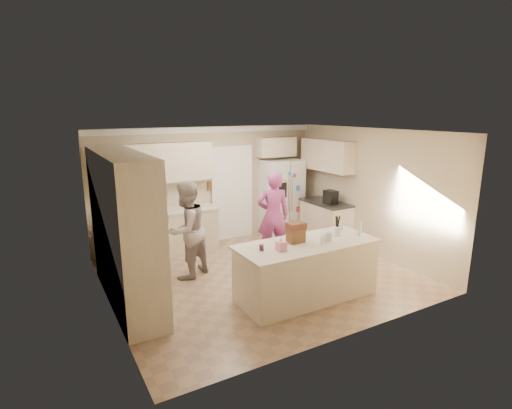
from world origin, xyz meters
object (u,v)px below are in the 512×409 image
utensil_crock (337,231)px  teen_girl (273,216)px  teen_boy (187,230)px  island_base (306,271)px  dollhouse_body (296,236)px  tissue_box (281,246)px  refrigerator (282,197)px  coffee_maker (331,197)px

utensil_crock → teen_girl: 1.71m
teen_boy → island_base: bearing=99.5°
dollhouse_body → teen_boy: (-1.21, 1.62, -0.16)m
island_base → dollhouse_body: 0.62m
utensil_crock → tissue_box: (-1.20, -0.15, -0.00)m
refrigerator → tissue_box: bearing=-127.0°
utensil_crock → dollhouse_body: bearing=176.4°
dollhouse_body → teen_girl: bearing=69.7°
refrigerator → dollhouse_body: bearing=-123.3°
teen_boy → teen_girl: (1.82, 0.02, 0.01)m
island_base → dollhouse_body: dollhouse_body is taller
coffee_maker → island_base: 2.87m
utensil_crock → teen_boy: 2.62m
island_base → dollhouse_body: (-0.15, 0.10, 0.60)m
island_base → teen_boy: (-1.36, 1.72, 0.44)m
island_base → teen_boy: teen_boy is taller
tissue_box → teen_girl: teen_girl is taller
dollhouse_body → refrigerator: bearing=60.5°
tissue_box → utensil_crock: bearing=7.1°
utensil_crock → teen_girl: size_ratio=0.08×
coffee_maker → teen_girl: size_ratio=0.17×
refrigerator → dollhouse_body: refrigerator is taller
dollhouse_body → teen_boy: size_ratio=0.15×
island_base → utensil_crock: size_ratio=14.67×
refrigerator → dollhouse_body: size_ratio=6.92×
island_base → utensil_crock: bearing=4.4°
refrigerator → utensil_crock: (-0.90, -3.06, 0.10)m
tissue_box → island_base: bearing=10.3°
refrigerator → dollhouse_body: (-1.70, -3.01, 0.14)m
refrigerator → coffee_maker: bearing=-71.3°
island_base → teen_boy: bearing=128.3°
island_base → teen_boy: size_ratio=1.25×
island_base → refrigerator: bearing=63.5°
coffee_maker → teen_boy: bearing=-177.0°
tissue_box → refrigerator: bearing=56.8°
tissue_box → teen_girl: size_ratio=0.08×
refrigerator → tissue_box: size_ratio=12.86×
tissue_box → dollhouse_body: (0.40, 0.20, 0.04)m
utensil_crock → teen_boy: size_ratio=0.09×
utensil_crock → dollhouse_body: (-0.80, 0.05, 0.04)m
refrigerator → utensil_crock: 3.19m
utensil_crock → coffee_maker: bearing=52.9°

